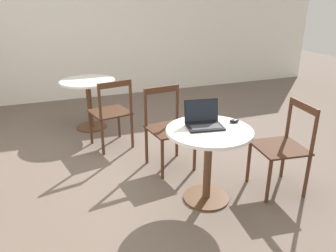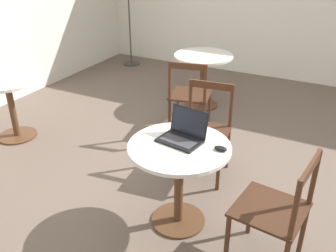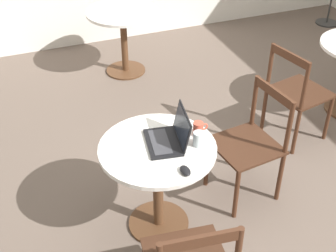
# 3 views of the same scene
# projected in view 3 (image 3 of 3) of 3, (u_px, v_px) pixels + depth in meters

# --- Properties ---
(ground_plane) EXTENTS (16.00, 16.00, 0.00)m
(ground_plane) POSITION_uv_depth(u_px,v_px,m) (247.00, 192.00, 3.80)
(ground_plane) COLOR #66564C
(cafe_table_near) EXTENTS (0.79, 0.79, 0.73)m
(cafe_table_near) POSITION_uv_depth(u_px,v_px,m) (158.00, 167.00, 3.19)
(cafe_table_near) COLOR #51331E
(cafe_table_near) RESTS_ON ground_plane
(cafe_table_far) EXTENTS (0.79, 0.79, 0.73)m
(cafe_table_far) POSITION_uv_depth(u_px,v_px,m) (123.00, 26.00, 5.13)
(cafe_table_far) COLOR #51331E
(cafe_table_far) RESTS_ON ground_plane
(chair_near_right) EXTENTS (0.51, 0.51, 0.91)m
(chair_near_right) POSITION_uv_depth(u_px,v_px,m) (250.00, 144.00, 3.55)
(chair_near_right) COLOR #472819
(chair_near_right) RESTS_ON ground_plane
(chair_mid_left) EXTENTS (0.54, 0.54, 0.91)m
(chair_mid_left) POSITION_uv_depth(u_px,v_px,m) (296.00, 94.00, 4.15)
(chair_mid_left) COLOR #472819
(chair_mid_left) RESTS_ON ground_plane
(laptop) EXTENTS (0.31, 0.36, 0.23)m
(laptop) POSITION_uv_depth(u_px,v_px,m) (169.00, 137.00, 3.10)
(laptop) COLOR black
(laptop) RESTS_ON cafe_table_near
(mouse) EXTENTS (0.06, 0.10, 0.03)m
(mouse) POSITION_uv_depth(u_px,v_px,m) (185.00, 171.00, 2.87)
(mouse) COLOR black
(mouse) RESTS_ON cafe_table_near
(mug) EXTENTS (0.11, 0.07, 0.10)m
(mug) POSITION_uv_depth(u_px,v_px,m) (199.00, 129.00, 3.18)
(mug) COLOR #C64C38
(mug) RESTS_ON cafe_table_near
(drinking_glass) EXTENTS (0.07, 0.07, 0.10)m
(drinking_glass) POSITION_uv_depth(u_px,v_px,m) (198.00, 139.00, 3.08)
(drinking_glass) COLOR silver
(drinking_glass) RESTS_ON cafe_table_near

